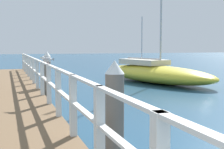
{
  "coord_description": "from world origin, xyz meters",
  "views": [
    {
      "loc": [
        -0.08,
        0.36,
        2.03
      ],
      "look_at": [
        3.01,
        9.19,
        1.15
      ],
      "focal_mm": 48.71,
      "sensor_mm": 36.0,
      "label": 1
    }
  ],
  "objects_px": {
    "dock_piling_far": "(47,75)",
    "boat_3": "(143,64)",
    "dock_piling_near": "(115,121)",
    "boat_4": "(154,73)",
    "seagull_foreground": "(48,59)"
  },
  "relations": [
    {
      "from": "boat_3",
      "to": "boat_4",
      "type": "height_order",
      "value": "boat_4"
    },
    {
      "from": "seagull_foreground",
      "to": "boat_3",
      "type": "relative_size",
      "value": 0.08
    },
    {
      "from": "dock_piling_near",
      "to": "boat_4",
      "type": "bearing_deg",
      "value": 60.11
    },
    {
      "from": "dock_piling_far",
      "to": "seagull_foreground",
      "type": "bearing_deg",
      "value": -96.89
    },
    {
      "from": "dock_piling_near",
      "to": "seagull_foreground",
      "type": "bearing_deg",
      "value": 94.82
    },
    {
      "from": "dock_piling_near",
      "to": "dock_piling_far",
      "type": "bearing_deg",
      "value": 90.0
    },
    {
      "from": "seagull_foreground",
      "to": "dock_piling_far",
      "type": "bearing_deg",
      "value": 41.56
    },
    {
      "from": "dock_piling_far",
      "to": "boat_4",
      "type": "bearing_deg",
      "value": 26.84
    },
    {
      "from": "dock_piling_near",
      "to": "boat_4",
      "type": "height_order",
      "value": "boat_4"
    },
    {
      "from": "dock_piling_far",
      "to": "boat_4",
      "type": "xyz_separation_m",
      "value": [
        6.29,
        3.18,
        -0.38
      ]
    },
    {
      "from": "dock_piling_far",
      "to": "boat_4",
      "type": "distance_m",
      "value": 7.06
    },
    {
      "from": "dock_piling_far",
      "to": "boat_3",
      "type": "xyz_separation_m",
      "value": [
        11.32,
        15.3,
        -0.64
      ]
    },
    {
      "from": "boat_3",
      "to": "boat_4",
      "type": "bearing_deg",
      "value": -122.74
    },
    {
      "from": "dock_piling_far",
      "to": "boat_3",
      "type": "distance_m",
      "value": 19.04
    },
    {
      "from": "boat_3",
      "to": "dock_piling_near",
      "type": "bearing_deg",
      "value": -126.35
    }
  ]
}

